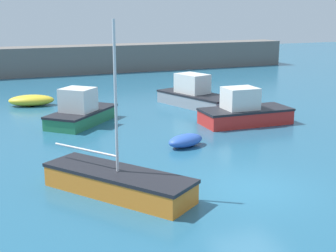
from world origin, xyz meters
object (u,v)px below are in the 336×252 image
Objects in this scene: motorboat_with_cabin at (244,111)px; fishing_dinghy_green at (186,141)px; motorboat_grey_hull at (81,111)px; cabin_cruiser_white at (195,95)px; rowboat_blue_near at (31,100)px; sailboat_tall_mast at (118,182)px.

fishing_dinghy_green is at bearing -147.66° from motorboat_with_cabin.
cabin_cruiser_white is at bearing -31.91° from motorboat_grey_hull.
cabin_cruiser_white is at bearing 95.87° from motorboat_with_cabin.
fishing_dinghy_green is (3.50, -6.27, -0.41)m from motorboat_grey_hull.
rowboat_blue_near is 13.64m from fishing_dinghy_green.
sailboat_tall_mast is 6.26m from fishing_dinghy_green.
motorboat_grey_hull is 0.78× the size of cabin_cruiser_white.
motorboat_with_cabin is at bearing 149.27° from rowboat_blue_near.
rowboat_blue_near is (-1.96, 6.23, -0.34)m from motorboat_grey_hull.
cabin_cruiser_white reaches higher than fishing_dinghy_green.
sailboat_tall_mast is 1.16× the size of motorboat_with_cabin.
sailboat_tall_mast reaches higher than motorboat_grey_hull.
motorboat_with_cabin is 5.60m from fishing_dinghy_green.
motorboat_grey_hull is at bearing -93.43° from cabin_cruiser_white.
motorboat_with_cabin is 5.46m from cabin_cruiser_white.
fishing_dinghy_green is at bearing 98.87° from sailboat_tall_mast.
fishing_dinghy_green is at bearing 126.13° from rowboat_blue_near.
sailboat_tall_mast is 16.86m from rowboat_blue_near.
cabin_cruiser_white is at bearing 169.44° from rowboat_blue_near.
motorboat_grey_hull is 6.54m from rowboat_blue_near.
motorboat_grey_hull is at bearing 139.61° from sailboat_tall_mast.
sailboat_tall_mast is at bearing -53.01° from cabin_cruiser_white.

